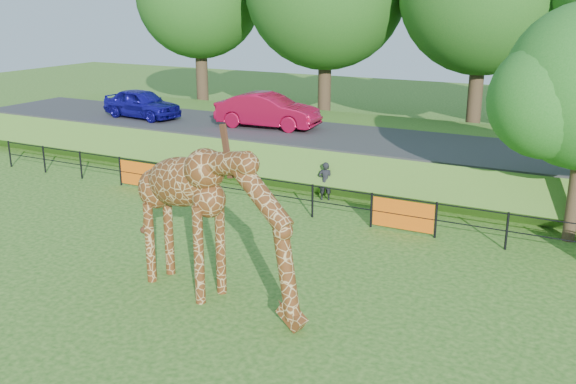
% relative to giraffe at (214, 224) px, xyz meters
% --- Properties ---
extents(ground, '(90.00, 90.00, 0.00)m').
position_rel_giraffe_xyz_m(ground, '(-0.56, -1.63, -1.87)').
color(ground, '#215415').
rests_on(ground, ground).
extents(giraffe, '(5.31, 2.04, 3.73)m').
position_rel_giraffe_xyz_m(giraffe, '(0.00, 0.00, 0.00)').
color(giraffe, '#582D12').
rests_on(giraffe, ground).
extents(perimeter_fence, '(28.07, 0.10, 1.10)m').
position_rel_giraffe_xyz_m(perimeter_fence, '(-0.56, 6.37, -1.32)').
color(perimeter_fence, black).
rests_on(perimeter_fence, ground).
extents(embankment, '(40.00, 9.00, 1.30)m').
position_rel_giraffe_xyz_m(embankment, '(-0.56, 13.87, -1.22)').
color(embankment, '#215415').
rests_on(embankment, ground).
extents(road, '(40.00, 5.00, 0.12)m').
position_rel_giraffe_xyz_m(road, '(-0.56, 12.37, -0.51)').
color(road, '#313033').
rests_on(road, embankment).
extents(car_blue, '(4.12, 2.05, 1.35)m').
position_rel_giraffe_xyz_m(car_blue, '(-11.99, 11.84, 0.23)').
color(car_blue, '#1B14A4').
rests_on(car_blue, road).
extents(car_red, '(4.59, 1.91, 1.48)m').
position_rel_giraffe_xyz_m(car_red, '(-5.65, 12.51, 0.29)').
color(car_red, '#B10C33').
rests_on(car_red, road).
extents(visitor, '(0.59, 0.50, 1.36)m').
position_rel_giraffe_xyz_m(visitor, '(-0.98, 8.27, -1.19)').
color(visitor, black).
rests_on(visitor, ground).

